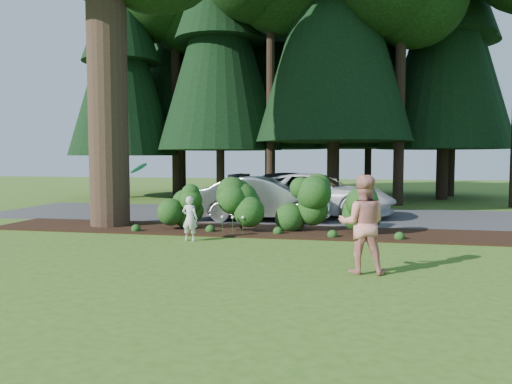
{
  "coord_description": "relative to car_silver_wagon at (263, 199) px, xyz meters",
  "views": [
    {
      "loc": [
        3.16,
        -11.24,
        2.22
      ],
      "look_at": [
        0.53,
        1.66,
        1.3
      ],
      "focal_mm": 35.0,
      "sensor_mm": 36.0,
      "label": 1
    }
  ],
  "objects": [
    {
      "name": "lily_cluster",
      "position": [
        -0.28,
        -3.23,
        -0.29
      ],
      "size": [
        0.69,
        0.09,
        0.57
      ],
      "color": "#163911",
      "rests_on": "ground"
    },
    {
      "name": "ground",
      "position": [
        0.02,
        -5.63,
        -0.78
      ],
      "size": [
        80.0,
        80.0,
        0.0
      ],
      "primitive_type": "plane",
      "color": "#355A19",
      "rests_on": "ground"
    },
    {
      "name": "car_silver_wagon",
      "position": [
        0.0,
        0.0,
        0.0
      ],
      "size": [
        4.63,
        1.77,
        1.51
      ],
      "primitive_type": "imported",
      "rotation": [
        0.0,
        0.0,
        1.61
      ],
      "color": "#BCBCC1",
      "rests_on": "driveway"
    },
    {
      "name": "child",
      "position": [
        -1.16,
        -4.39,
        -0.18
      ],
      "size": [
        0.47,
        0.34,
        1.2
      ],
      "primitive_type": "imported",
      "rotation": [
        0.0,
        0.0,
        3.01
      ],
      "color": "silver",
      "rests_on": "ground"
    },
    {
      "name": "car_white_suv",
      "position": [
        1.71,
        1.73,
        0.04
      ],
      "size": [
        6.16,
        3.78,
        1.59
      ],
      "primitive_type": "imported",
      "rotation": [
        0.0,
        0.0,
        1.36
      ],
      "color": "silver",
      "rests_on": "driveway"
    },
    {
      "name": "adult",
      "position": [
        3.28,
        -7.2,
        0.16
      ],
      "size": [
        0.94,
        0.74,
        1.89
      ],
      "primitive_type": "imported",
      "rotation": [
        0.0,
        0.0,
        3.17
      ],
      "color": "red",
      "rests_on": "ground"
    },
    {
      "name": "tree_wall",
      "position": [
        0.27,
        10.75,
        8.72
      ],
      "size": [
        25.66,
        12.15,
        17.09
      ],
      "color": "black",
      "rests_on": "ground"
    },
    {
      "name": "frisbee",
      "position": [
        -2.52,
        -4.53,
        1.15
      ],
      "size": [
        0.43,
        0.48,
        0.27
      ],
      "color": "#167C70",
      "rests_on": "ground"
    },
    {
      "name": "mulch_bed",
      "position": [
        0.02,
        -2.38,
        -0.76
      ],
      "size": [
        16.0,
        2.5,
        0.05
      ],
      "primitive_type": "cube",
      "color": "black",
      "rests_on": "ground"
    },
    {
      "name": "shrub_row",
      "position": [
        0.79,
        -2.49,
        0.03
      ],
      "size": [
        6.53,
        1.6,
        1.61
      ],
      "color": "#163911",
      "rests_on": "ground"
    },
    {
      "name": "driveway",
      "position": [
        0.02,
        1.87,
        -0.77
      ],
      "size": [
        22.0,
        6.0,
        0.03
      ],
      "primitive_type": "cube",
      "color": "#38383A",
      "rests_on": "ground"
    },
    {
      "name": "car_dark_suv",
      "position": [
        1.05,
        2.4,
        0.04
      ],
      "size": [
        5.6,
        2.6,
        1.58
      ],
      "primitive_type": "imported",
      "rotation": [
        0.0,
        0.0,
        1.5
      ],
      "color": "black",
      "rests_on": "driveway"
    }
  ]
}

